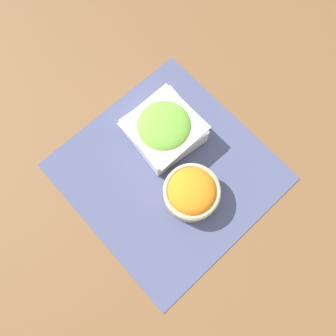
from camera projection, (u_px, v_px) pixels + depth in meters
The scene contains 4 objects.
ground_plane at pixel (168, 172), 0.83m from camera, with size 3.00×3.00×0.00m, color brown.
placemat at pixel (168, 171), 0.83m from camera, with size 0.47×0.48×0.00m.
carrot_bowl at pixel (193, 191), 0.78m from camera, with size 0.14×0.14×0.07m.
lettuce_bowl at pixel (164, 129), 0.81m from camera, with size 0.17×0.17×0.08m.
Camera 1 is at (0.15, 0.16, 0.80)m, focal length 35.00 mm.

